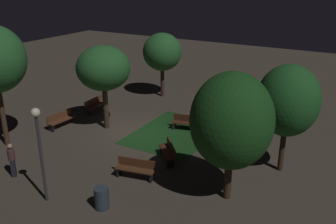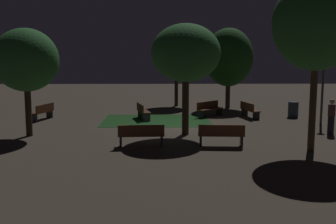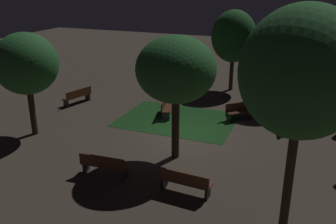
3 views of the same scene
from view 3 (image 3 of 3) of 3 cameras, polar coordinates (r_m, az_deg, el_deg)
The scene contains 13 objects.
ground_plane at distance 17.05m, azimuth 2.67°, elevation -3.77°, with size 60.00×60.00×0.00m, color #473D33.
grass_lawn at distance 18.97m, azimuth 1.47°, elevation -1.19°, with size 5.82×4.29×0.01m, color #194219.
bench_by_lamp at distance 13.77m, azimuth -9.91°, elevation -8.02°, with size 1.82×0.58×0.88m.
bench_back_row at distance 12.57m, azimuth 2.61°, elevation -10.65°, with size 1.83×0.59×0.88m.
bench_front_right at distance 19.45m, azimuth -0.20°, elevation 0.87°, with size 0.89×1.86×0.88m.
bench_lawn_edge at distance 21.87m, azimuth -13.81°, elevation 2.48°, with size 0.92×1.86×0.88m.
bench_front_left at distance 19.27m, azimuth 11.44°, elevation 0.26°, with size 1.66×1.56×0.88m.
bench_path_side at distance 18.64m, azimuth 17.90°, elevation -1.04°, with size 0.83×1.86×0.88m.
tree_lawn_side at distance 21.96m, azimuth 18.22°, elevation 9.97°, with size 3.24×3.24×5.34m.
tree_left_canopy at distance 17.43m, azimuth -21.11°, elevation 6.94°, with size 2.81×2.81×4.71m.
tree_near_wall at distance 23.70m, azimuth 10.12°, elevation 11.42°, with size 2.78×2.78×5.07m.
tree_back_right at distance 13.92m, azimuth 1.23°, elevation 6.53°, with size 3.07×3.07×4.94m.
tree_right_canopy at distance 9.78m, azimuth 20.08°, elevation 5.64°, with size 3.18×3.18×6.39m.
Camera 3 is at (5.05, -14.74, 6.92)m, focal length 39.39 mm.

